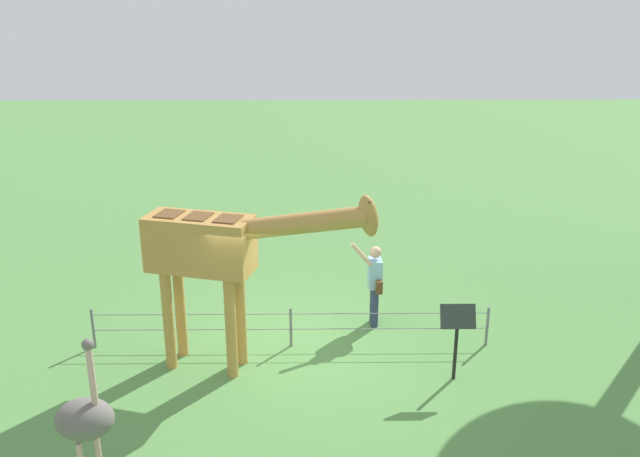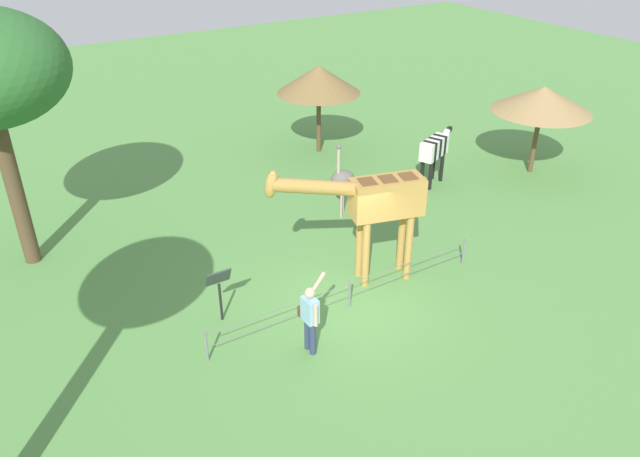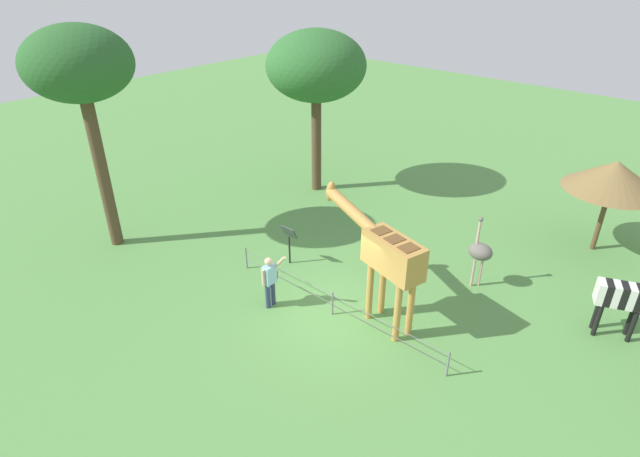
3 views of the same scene
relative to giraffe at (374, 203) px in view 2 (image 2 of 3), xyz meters
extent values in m
plane|color=#568E47|center=(1.10, 0.60, -2.10)|extent=(60.00, 60.00, 0.00)
cylinder|color=#BC8942|center=(0.29, 0.15, -1.22)|extent=(0.18, 0.18, 1.75)
cylinder|color=#BC8942|center=(0.17, -0.27, -1.22)|extent=(0.18, 0.18, 1.75)
cylinder|color=#BC8942|center=(-0.78, 0.44, -1.22)|extent=(0.18, 0.18, 1.75)
cylinder|color=#BC8942|center=(-0.89, 0.01, -1.22)|extent=(0.18, 0.18, 1.75)
cube|color=#BC8942|center=(-0.30, 0.08, 0.10)|extent=(1.82, 1.12, 0.90)
cube|color=brown|center=(0.18, -0.05, 0.56)|extent=(0.46, 0.52, 0.02)
cube|color=brown|center=(-0.30, 0.08, 0.56)|extent=(0.46, 0.52, 0.02)
cube|color=brown|center=(-0.79, 0.21, 0.56)|extent=(0.46, 0.52, 0.02)
cylinder|color=#BC8942|center=(1.29, -0.35, 0.58)|extent=(2.19, 0.87, 0.73)
ellipsoid|color=#BC8942|center=(2.32, -0.62, 0.79)|extent=(0.45, 0.35, 0.68)
cylinder|color=brown|center=(2.32, -0.56, 0.97)|extent=(0.05, 0.05, 0.14)
cylinder|color=brown|center=(2.32, -0.68, 0.97)|extent=(0.05, 0.05, 0.14)
cylinder|color=navy|center=(2.66, 1.44, -1.71)|extent=(0.14, 0.14, 0.78)
cylinder|color=navy|center=(2.65, 1.64, -1.71)|extent=(0.14, 0.14, 0.78)
cube|color=#8CBFE0|center=(2.66, 1.54, -1.05)|extent=(0.25, 0.37, 0.55)
sphere|color=#D8AD8C|center=(2.66, 1.54, -0.63)|extent=(0.22, 0.22, 0.22)
cylinder|color=#D8AD8C|center=(2.39, 1.37, -0.61)|extent=(0.42, 0.09, 0.47)
cylinder|color=#D8AD8C|center=(2.65, 1.76, -1.05)|extent=(0.08, 0.08, 0.50)
cube|color=brown|center=(2.71, 1.32, -1.22)|extent=(0.13, 0.20, 0.24)
cylinder|color=black|center=(-5.18, -3.71, -1.63)|extent=(0.12, 0.12, 0.95)
cylinder|color=black|center=(-5.29, -3.44, -1.63)|extent=(0.12, 0.12, 0.95)
cylinder|color=black|center=(-4.44, -3.40, -1.63)|extent=(0.12, 0.12, 0.95)
cylinder|color=black|center=(-4.56, -3.12, -1.63)|extent=(0.12, 0.12, 0.95)
cube|color=silver|center=(-4.39, -3.22, -0.85)|extent=(0.33, 0.47, 0.60)
cube|color=black|center=(-4.55, -3.28, -0.85)|extent=(0.33, 0.47, 0.60)
cube|color=silver|center=(-4.71, -3.35, -0.85)|extent=(0.33, 0.47, 0.60)
cube|color=black|center=(-4.87, -3.42, -0.85)|extent=(0.33, 0.47, 0.60)
cube|color=silver|center=(-5.02, -3.48, -0.85)|extent=(0.33, 0.47, 0.60)
cube|color=black|center=(-5.18, -3.55, -0.85)|extent=(0.33, 0.47, 0.60)
cube|color=silver|center=(-5.34, -3.62, -0.85)|extent=(0.33, 0.47, 0.60)
cylinder|color=silver|center=(-5.56, -3.71, -0.70)|extent=(0.49, 0.36, 0.47)
ellipsoid|color=black|center=(-5.79, -3.81, -0.55)|extent=(0.44, 0.32, 0.22)
cylinder|color=#CC9E93|center=(-1.14, -3.06, -1.65)|extent=(0.07, 0.07, 0.90)
cylinder|color=#CC9E93|center=(-1.30, -3.22, -1.65)|extent=(0.07, 0.07, 0.90)
ellipsoid|color=#66605B|center=(-1.22, -3.14, -0.92)|extent=(0.70, 0.56, 0.49)
cylinder|color=#CC9E93|center=(-1.07, -3.14, -0.37)|extent=(0.08, 0.08, 0.80)
sphere|color=#66605B|center=(-1.07, -3.14, 0.08)|extent=(0.14, 0.14, 0.14)
cylinder|color=brown|center=(-3.22, -7.71, -1.02)|extent=(0.16, 0.16, 2.17)
cone|color=brown|center=(-3.22, -7.71, 0.54)|extent=(2.91, 2.91, 0.95)
cylinder|color=brown|center=(-8.38, -2.42, -1.05)|extent=(0.16, 0.16, 2.11)
cone|color=#997A4C|center=(-8.38, -2.42, 0.42)|extent=(3.16, 3.16, 0.82)
cylinder|color=brown|center=(6.96, -5.27, -0.17)|extent=(0.39, 0.39, 3.86)
cylinder|color=black|center=(3.80, -0.40, -1.63)|extent=(0.06, 0.06, 0.95)
cube|color=#333D38|center=(3.80, -0.40, -0.97)|extent=(0.56, 0.21, 0.38)
cylinder|color=slate|center=(-2.40, 0.70, -1.73)|extent=(0.05, 0.05, 0.75)
cylinder|color=slate|center=(1.10, 0.70, -1.73)|extent=(0.05, 0.05, 0.75)
cylinder|color=slate|center=(4.60, 0.70, -1.73)|extent=(0.05, 0.05, 0.75)
cube|color=slate|center=(1.10, 0.70, -1.46)|extent=(7.00, 0.01, 0.01)
cube|color=slate|center=(1.10, 0.70, -1.76)|extent=(7.00, 0.01, 0.01)
camera|label=1|loc=(1.50, -9.91, 3.84)|focal=37.51mm
camera|label=2|loc=(7.73, 10.16, 6.48)|focal=34.62mm
camera|label=3|loc=(-5.96, 9.30, 6.76)|focal=28.62mm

